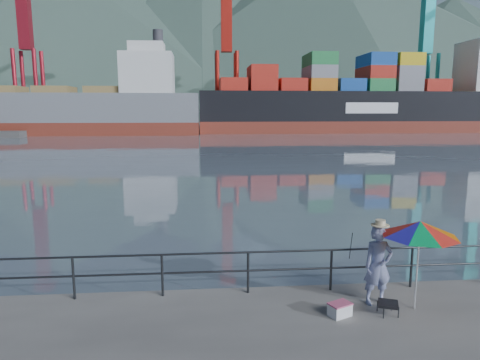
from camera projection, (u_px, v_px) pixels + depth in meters
name	position (u px, v px, depth m)	size (l,w,h in m)	color
harbor_water	(203.00, 123.00, 136.16)	(500.00, 280.00, 0.00)	slate
far_dock	(246.00, 128.00, 100.63)	(200.00, 40.00, 0.40)	#514F4C
guardrail	(206.00, 273.00, 9.98)	(22.00, 0.06, 1.03)	#2D3033
mountains	(281.00, 45.00, 209.99)	(600.00, 332.80, 80.00)	#385147
port_cranes	(348.00, 53.00, 90.92)	(116.00, 28.00, 38.40)	red
container_stacks	(352.00, 116.00, 103.37)	(58.00, 8.40, 7.80)	#194CA5
fisherman	(378.00, 265.00, 9.45)	(0.65, 0.43, 1.78)	#32438F
beach_umbrella	(420.00, 229.00, 9.04)	(1.71, 1.71, 1.97)	white
folding_stool	(388.00, 308.00, 9.05)	(0.53, 0.53, 0.27)	black
cooler_bag	(340.00, 310.00, 8.99)	(0.45, 0.30, 0.26)	silver
fishing_rod	(349.00, 281.00, 10.83)	(0.02, 0.02, 2.13)	black
bulk_carrier	(70.00, 110.00, 75.70)	(49.49, 8.57, 14.50)	maroon
container_ship	(370.00, 101.00, 84.79)	(64.04, 10.67, 18.10)	maroon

